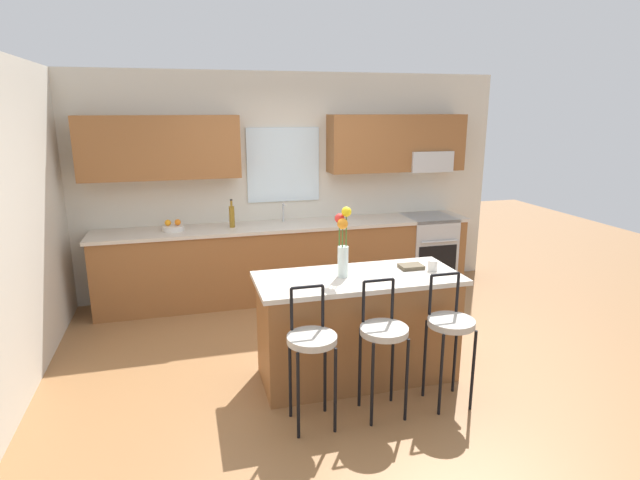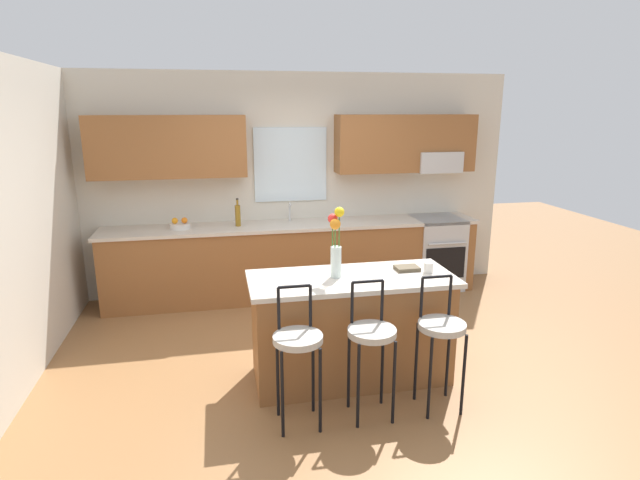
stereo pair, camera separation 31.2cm
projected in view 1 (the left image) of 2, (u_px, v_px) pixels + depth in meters
The scene contains 15 objects.
ground_plane at pixel (327, 357), 4.81m from camera, with size 14.00×14.00×0.00m, color olive.
wall_left at pixel (12, 227), 4.11m from camera, with size 0.12×4.60×2.70m, color beige.
back_wall_assembly at pixel (286, 172), 6.30m from camera, with size 5.60×0.50×2.70m.
counter_run at pixel (289, 260), 6.29m from camera, with size 4.56×0.64×0.92m.
sink_faucet at pixel (283, 210), 6.26m from camera, with size 0.02×0.13×0.23m.
oven_range at pixel (427, 250), 6.73m from camera, with size 0.60×0.64×0.92m.
kitchen_island at pixel (357, 327), 4.37m from camera, with size 1.71×0.73×0.92m.
bar_stool_near at pixel (312, 345), 3.65m from camera, with size 0.36×0.36×1.04m.
bar_stool_middle at pixel (384, 336), 3.79m from camera, with size 0.36×0.36×1.04m.
bar_stool_far at pixel (450, 328), 3.93m from camera, with size 0.36×0.36×1.04m.
flower_vase at pixel (343, 243), 4.16m from camera, with size 0.12×0.14×0.59m.
mug_ceramic at pixel (433, 265), 4.39m from camera, with size 0.08×0.08×0.09m, color silver.
cookbook at pixel (411, 266), 4.46m from camera, with size 0.20×0.15×0.03m, color brown.
fruit_bowl_oranges at pixel (173, 227), 5.82m from camera, with size 0.24×0.24×0.13m.
bottle_olive_oil at pixel (232, 216), 5.97m from camera, with size 0.06×0.06×0.33m.
Camera 1 is at (-1.21, -4.21, 2.27)m, focal length 28.72 mm.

